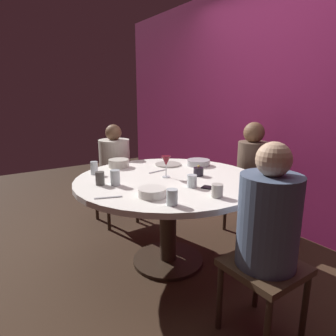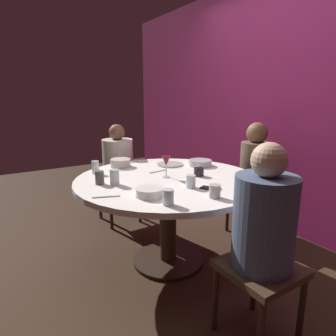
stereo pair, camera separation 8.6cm
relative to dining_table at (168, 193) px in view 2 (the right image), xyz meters
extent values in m
plane|color=#382619|center=(0.00, 0.00, -0.62)|extent=(8.00, 8.00, 0.00)
cube|color=maroon|center=(0.00, 1.42, 0.68)|extent=(6.00, 0.10, 2.60)
cylinder|color=white|center=(0.00, 0.00, 0.11)|extent=(1.49, 1.49, 0.04)
cylinder|color=#332319|center=(0.00, 0.00, -0.26)|extent=(0.14, 0.14, 0.71)
cylinder|color=#2D2116|center=(0.00, 0.00, -0.60)|extent=(0.60, 0.60, 0.03)
cube|color=#3F2D1E|center=(-1.03, 0.00, -0.17)|extent=(0.40, 0.40, 0.04)
cylinder|color=beige|center=(-1.03, 0.00, 0.09)|extent=(0.33, 0.33, 0.47)
sphere|color=brown|center=(-1.03, 0.00, 0.40)|extent=(0.17, 0.17, 0.17)
cylinder|color=#332319|center=(-1.20, -0.17, -0.40)|extent=(0.04, 0.04, 0.43)
cylinder|color=#332319|center=(-0.86, -0.17, -0.40)|extent=(0.04, 0.04, 0.43)
cylinder|color=#332319|center=(-1.20, 0.17, -0.40)|extent=(0.04, 0.04, 0.43)
cylinder|color=#332319|center=(-0.86, 0.17, -0.40)|extent=(0.04, 0.04, 0.43)
cube|color=#3F2D1E|center=(0.00, 1.02, -0.17)|extent=(0.40, 0.40, 0.04)
cylinder|color=brown|center=(0.00, 1.02, 0.10)|extent=(0.29, 0.29, 0.48)
sphere|color=brown|center=(0.00, 1.02, 0.43)|extent=(0.20, 0.20, 0.20)
cylinder|color=#332319|center=(-0.17, 1.19, -0.40)|extent=(0.04, 0.04, 0.43)
cylinder|color=#332319|center=(-0.17, 0.85, -0.40)|extent=(0.04, 0.04, 0.43)
cylinder|color=#332319|center=(0.17, 1.19, -0.40)|extent=(0.04, 0.04, 0.43)
cylinder|color=#332319|center=(0.17, 0.85, -0.40)|extent=(0.04, 0.04, 0.43)
cube|color=#3F2D1E|center=(0.97, 0.00, -0.17)|extent=(0.40, 0.40, 0.04)
cylinder|color=#475670|center=(0.97, 0.00, 0.11)|extent=(0.33, 0.33, 0.52)
sphere|color=tan|center=(0.97, 0.00, 0.46)|extent=(0.19, 0.19, 0.19)
cylinder|color=#332319|center=(1.14, 0.17, -0.40)|extent=(0.04, 0.04, 0.43)
cylinder|color=#332319|center=(0.80, 0.17, -0.40)|extent=(0.04, 0.04, 0.43)
cylinder|color=#332319|center=(0.80, -0.17, -0.40)|extent=(0.04, 0.04, 0.43)
cylinder|color=black|center=(0.09, 0.24, 0.17)|extent=(0.08, 0.08, 0.07)
sphere|color=#F9D159|center=(0.09, 0.24, 0.21)|extent=(0.02, 0.02, 0.02)
cylinder|color=silver|center=(-0.02, -0.01, 0.14)|extent=(0.06, 0.06, 0.01)
cylinder|color=silver|center=(-0.02, -0.01, 0.19)|extent=(0.01, 0.01, 0.09)
cone|color=maroon|center=(-0.02, -0.01, 0.27)|extent=(0.08, 0.08, 0.08)
cylinder|color=#B2ADA3|center=(-0.36, 0.25, 0.14)|extent=(0.25, 0.25, 0.01)
cube|color=black|center=(0.41, 0.09, 0.14)|extent=(0.16, 0.12, 0.01)
cylinder|color=#B7B7BC|center=(-0.19, 0.48, 0.16)|extent=(0.22, 0.22, 0.06)
cylinder|color=beige|center=(-0.55, -0.17, 0.17)|extent=(0.19, 0.19, 0.07)
cylinder|color=silver|center=(0.31, -0.34, 0.16)|extent=(0.19, 0.19, 0.06)
cylinder|color=silver|center=(-0.44, -0.45, 0.19)|extent=(0.06, 0.06, 0.11)
cylinder|color=silver|center=(-0.05, -0.44, 0.19)|extent=(0.07, 0.07, 0.11)
cylinder|color=silver|center=(0.51, -0.32, 0.18)|extent=(0.07, 0.07, 0.10)
cylinder|color=silver|center=(0.31, 0.00, 0.18)|extent=(0.07, 0.07, 0.09)
cylinder|color=#4C4742|center=(-0.12, -0.53, 0.18)|extent=(0.07, 0.07, 0.10)
cylinder|color=#B2ADA3|center=(0.57, 0.00, 0.18)|extent=(0.08, 0.08, 0.09)
cube|color=#B7B7BC|center=(0.18, -0.59, 0.14)|extent=(0.08, 0.17, 0.01)
cube|color=#B7B7BC|center=(-0.21, 0.03, 0.14)|extent=(0.04, 0.18, 0.01)
camera|label=1|loc=(1.89, -1.30, 0.78)|focal=31.51mm
camera|label=2|loc=(1.93, -1.22, 0.78)|focal=31.51mm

